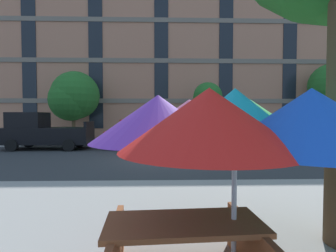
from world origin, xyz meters
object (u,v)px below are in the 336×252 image
(street_tree_left, at_px, (73,97))
(picnic_table, at_px, (184,245))
(street_tree_right, at_px, (331,88))
(pickup_black, at_px, (43,132))
(street_tree_middle, at_px, (209,101))
(sedan_green, at_px, (245,133))
(patio_umbrella, at_px, (235,118))
(sedan_red, at_px, (143,133))

(street_tree_left, height_order, picnic_table, street_tree_left)
(street_tree_left, relative_size, street_tree_right, 0.89)
(pickup_black, relative_size, street_tree_middle, 1.15)
(picnic_table, bearing_deg, street_tree_left, 112.13)
(street_tree_left, distance_m, street_tree_middle, 9.87)
(sedan_green, height_order, street_tree_left, street_tree_left)
(patio_umbrella, bearing_deg, street_tree_middle, 80.60)
(pickup_black, relative_size, sedan_red, 1.16)
(street_tree_left, bearing_deg, sedan_green, -17.26)
(sedan_green, relative_size, street_tree_right, 0.74)
(street_tree_left, relative_size, patio_umbrella, 1.58)
(pickup_black, relative_size, street_tree_right, 0.86)
(sedan_green, height_order, street_tree_right, street_tree_right)
(street_tree_right, bearing_deg, street_tree_left, 179.67)
(street_tree_right, height_order, picnic_table, street_tree_right)
(street_tree_middle, bearing_deg, street_tree_left, 177.69)
(sedan_green, xyz_separation_m, street_tree_middle, (-1.66, 3.18, 2.11))
(pickup_black, distance_m, street_tree_middle, 11.12)
(street_tree_middle, relative_size, patio_umbrella, 1.33)
(pickup_black, height_order, sedan_red, pickup_black)
(pickup_black, bearing_deg, sedan_green, -0.00)
(pickup_black, xyz_separation_m, picnic_table, (7.24, -12.75, -0.54))
(sedan_red, bearing_deg, picnic_table, -83.94)
(sedan_red, xyz_separation_m, sedan_green, (6.23, 0.00, 0.00))
(sedan_red, relative_size, picnic_table, 2.33)
(street_tree_middle, distance_m, street_tree_right, 9.28)
(pickup_black, bearing_deg, picnic_table, -60.39)
(sedan_red, xyz_separation_m, street_tree_middle, (4.57, 3.18, 2.11))
(street_tree_right, xyz_separation_m, picnic_table, (-12.44, -16.22, -3.60))
(pickup_black, relative_size, picnic_table, 2.70)
(sedan_green, bearing_deg, street_tree_middle, 117.54)
(picnic_table, bearing_deg, patio_umbrella, 4.47)
(sedan_green, bearing_deg, pickup_black, 180.00)
(patio_umbrella, bearing_deg, street_tree_right, 53.77)
(sedan_red, xyz_separation_m, picnic_table, (1.35, -12.75, -0.46))
(street_tree_middle, xyz_separation_m, picnic_table, (-3.22, -15.93, -2.57))
(pickup_black, height_order, picnic_table, pickup_black)
(sedan_red, distance_m, street_tree_left, 6.82)
(pickup_black, distance_m, picnic_table, 14.67)
(street_tree_middle, xyz_separation_m, street_tree_right, (9.22, 0.29, 1.03))
(sedan_green, bearing_deg, street_tree_left, 162.74)
(street_tree_left, xyz_separation_m, street_tree_middle, (9.86, -0.40, -0.29))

